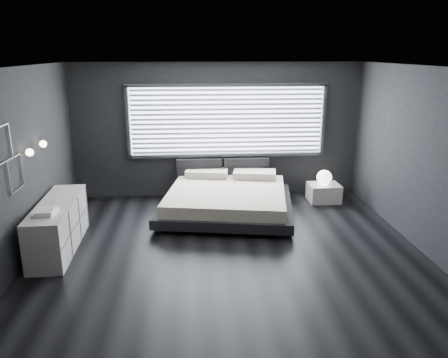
{
  "coord_description": "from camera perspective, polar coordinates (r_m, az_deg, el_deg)",
  "views": [
    {
      "loc": [
        -0.53,
        -6.3,
        3.01
      ],
      "look_at": [
        0.0,
        0.85,
        0.9
      ],
      "focal_mm": 35.0,
      "sensor_mm": 36.0,
      "label": 1
    }
  ],
  "objects": [
    {
      "name": "book_stack",
      "position": [
        6.78,
        -22.3,
        -3.97
      ],
      "size": [
        0.29,
        0.38,
        0.08
      ],
      "color": "white",
      "rests_on": "dresser"
    },
    {
      "name": "sconce_near",
      "position": [
        6.92,
        -24.07,
        3.2
      ],
      "size": [
        0.18,
        0.11,
        0.11
      ],
      "color": "silver",
      "rests_on": "ground"
    },
    {
      "name": "wall_art_lower",
      "position": [
        6.68,
        -25.56,
        0.64
      ],
      "size": [
        0.01,
        0.48,
        0.48
      ],
      "color": "#47474C",
      "rests_on": "ground"
    },
    {
      "name": "sconce_far",
      "position": [
        7.47,
        -22.58,
        4.26
      ],
      "size": [
        0.18,
        0.11,
        0.11
      ],
      "color": "silver",
      "rests_on": "ground"
    },
    {
      "name": "window",
      "position": [
        9.13,
        0.4,
        7.58
      ],
      "size": [
        4.14,
        0.09,
        1.52
      ],
      "color": "white",
      "rests_on": "ground"
    },
    {
      "name": "wall_art_upper",
      "position": [
        6.35,
        -26.86,
        4.11
      ],
      "size": [
        0.01,
        0.48,
        0.48
      ],
      "color": "#47474C",
      "rests_on": "ground"
    },
    {
      "name": "nightstand",
      "position": [
        9.29,
        12.89,
        -1.75
      ],
      "size": [
        0.63,
        0.53,
        0.37
      ],
      "primitive_type": "cube",
      "rotation": [
        0.0,
        0.0,
        0.02
      ],
      "color": "silver",
      "rests_on": "ground"
    },
    {
      "name": "headboard",
      "position": [
        9.29,
        -0.16,
        1.17
      ],
      "size": [
        1.96,
        0.16,
        0.52
      ],
      "color": "black",
      "rests_on": "ground"
    },
    {
      "name": "bed",
      "position": [
        8.37,
        0.4,
        -2.54
      ],
      "size": [
        2.79,
        2.7,
        0.63
      ],
      "color": "black",
      "rests_on": "ground"
    },
    {
      "name": "orb_lamp",
      "position": [
        9.16,
        12.96,
        0.2
      ],
      "size": [
        0.31,
        0.31,
        0.31
      ],
      "primitive_type": "sphere",
      "color": "white",
      "rests_on": "nightstand"
    },
    {
      "name": "dresser",
      "position": [
        7.35,
        -20.77,
        -5.69
      ],
      "size": [
        0.59,
        1.91,
        0.76
      ],
      "color": "silver",
      "rests_on": "ground"
    },
    {
      "name": "room",
      "position": [
        6.52,
        0.55,
        2.11
      ],
      "size": [
        6.04,
        6.0,
        2.8
      ],
      "color": "black",
      "rests_on": "ground"
    }
  ]
}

